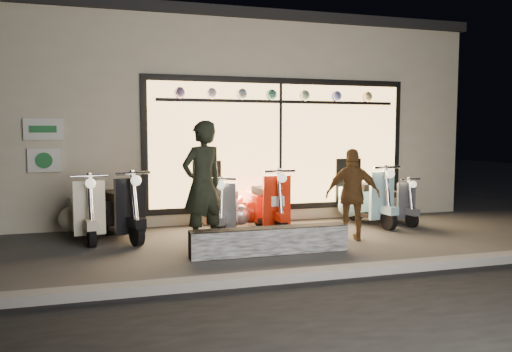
{
  "coord_description": "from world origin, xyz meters",
  "views": [
    {
      "loc": [
        -2.46,
        -7.54,
        1.79
      ],
      "look_at": [
        -0.09,
        0.6,
        1.05
      ],
      "focal_mm": 35.0,
      "sensor_mm": 36.0,
      "label": 1
    }
  ],
  "objects_px": {
    "woman": "(353,195)",
    "scooter_red": "(265,206)",
    "graffiti_barrier": "(270,241)",
    "man": "(203,185)",
    "scooter_silver": "(228,210)"
  },
  "relations": [
    {
      "from": "scooter_red",
      "to": "woman",
      "type": "height_order",
      "value": "woman"
    },
    {
      "from": "man",
      "to": "woman",
      "type": "relative_size",
      "value": 1.29
    },
    {
      "from": "woman",
      "to": "man",
      "type": "bearing_deg",
      "value": 12.34
    },
    {
      "from": "man",
      "to": "woman",
      "type": "height_order",
      "value": "man"
    },
    {
      "from": "scooter_silver",
      "to": "scooter_red",
      "type": "xyz_separation_m",
      "value": [
        0.71,
        0.01,
        0.05
      ]
    },
    {
      "from": "woman",
      "to": "scooter_red",
      "type": "bearing_deg",
      "value": -32.66
    },
    {
      "from": "graffiti_barrier",
      "to": "man",
      "type": "xyz_separation_m",
      "value": [
        -0.87,
        0.72,
        0.79
      ]
    },
    {
      "from": "graffiti_barrier",
      "to": "scooter_silver",
      "type": "distance_m",
      "value": 1.84
    },
    {
      "from": "graffiti_barrier",
      "to": "man",
      "type": "relative_size",
      "value": 1.2
    },
    {
      "from": "graffiti_barrier",
      "to": "scooter_silver",
      "type": "height_order",
      "value": "scooter_silver"
    },
    {
      "from": "scooter_silver",
      "to": "woman",
      "type": "height_order",
      "value": "woman"
    },
    {
      "from": "man",
      "to": "woman",
      "type": "distance_m",
      "value": 2.49
    },
    {
      "from": "man",
      "to": "scooter_silver",
      "type": "bearing_deg",
      "value": -145.87
    },
    {
      "from": "graffiti_barrier",
      "to": "woman",
      "type": "height_order",
      "value": "woman"
    },
    {
      "from": "man",
      "to": "woman",
      "type": "bearing_deg",
      "value": 150.44
    }
  ]
}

